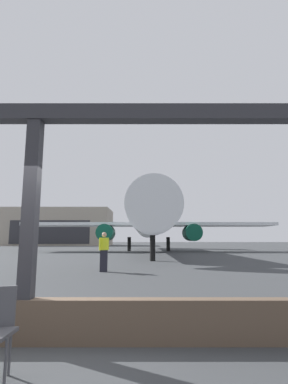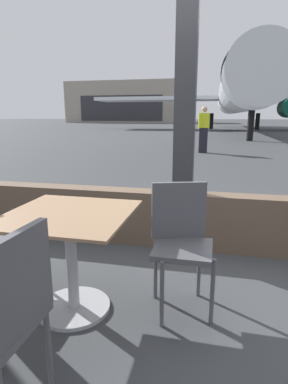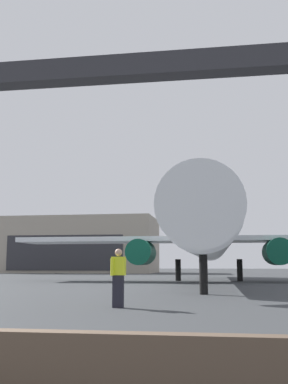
{
  "view_description": "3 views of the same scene",
  "coord_description": "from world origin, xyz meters",
  "px_view_note": "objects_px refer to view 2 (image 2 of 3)",
  "views": [
    {
      "loc": [
        1.67,
        -4.32,
        1.43
      ],
      "look_at": [
        1.73,
        12.45,
        4.13
      ],
      "focal_mm": 27.52,
      "sensor_mm": 36.0,
      "label": 1
    },
    {
      "loc": [
        0.3,
        -3.17,
        1.38
      ],
      "look_at": [
        -0.21,
        -0.9,
        0.81
      ],
      "focal_mm": 29.02,
      "sensor_mm": 36.0,
      "label": 2
    },
    {
      "loc": [
        2.74,
        -4.63,
        1.26
      ],
      "look_at": [
        0.41,
        10.74,
        3.72
      ],
      "focal_mm": 43.13,
      "sensor_mm": 36.0,
      "label": 3
    }
  ],
  "objects_px": {
    "ground_crew_worker": "(204,129)",
    "airplane": "(238,94)",
    "cafe_chair_aisle_left": "(4,310)",
    "cafe_chair_window_right": "(181,235)",
    "dining_table": "(71,253)",
    "distant_hangar": "(129,103)"
  },
  "relations": [
    {
      "from": "ground_crew_worker",
      "to": "airplane",
      "type": "bearing_deg",
      "value": 83.3
    },
    {
      "from": "cafe_chair_aisle_left",
      "to": "airplane",
      "type": "relative_size",
      "value": 0.03
    },
    {
      "from": "cafe_chair_window_right",
      "to": "cafe_chair_aisle_left",
      "type": "distance_m",
      "value": 1.25
    },
    {
      "from": "cafe_chair_aisle_left",
      "to": "airplane",
      "type": "height_order",
      "value": "airplane"
    },
    {
      "from": "cafe_chair_window_right",
      "to": "cafe_chair_aisle_left",
      "type": "relative_size",
      "value": 0.99
    },
    {
      "from": "dining_table",
      "to": "airplane",
      "type": "xyz_separation_m",
      "value": [
        2.89,
        30.68,
        3.01
      ]
    },
    {
      "from": "airplane",
      "to": "distant_hangar",
      "type": "bearing_deg",
      "value": 119.56
    },
    {
      "from": "ground_crew_worker",
      "to": "distant_hangar",
      "type": "bearing_deg",
      "value": 108.14
    },
    {
      "from": "dining_table",
      "to": "airplane",
      "type": "bearing_deg",
      "value": 84.61
    },
    {
      "from": "airplane",
      "to": "distant_hangar",
      "type": "distance_m",
      "value": 43.23
    },
    {
      "from": "cafe_chair_aisle_left",
      "to": "distant_hangar",
      "type": "bearing_deg",
      "value": 105.0
    },
    {
      "from": "airplane",
      "to": "dining_table",
      "type": "bearing_deg",
      "value": -95.39
    },
    {
      "from": "cafe_chair_window_right",
      "to": "ground_crew_worker",
      "type": "xyz_separation_m",
      "value": [
        -0.23,
        10.2,
        0.35
      ]
    },
    {
      "from": "cafe_chair_aisle_left",
      "to": "airplane",
      "type": "distance_m",
      "value": 31.76
    },
    {
      "from": "dining_table",
      "to": "airplane",
      "type": "height_order",
      "value": "airplane"
    },
    {
      "from": "cafe_chair_window_right",
      "to": "airplane",
      "type": "distance_m",
      "value": 30.65
    },
    {
      "from": "dining_table",
      "to": "ground_crew_worker",
      "type": "relative_size",
      "value": 0.48
    },
    {
      "from": "dining_table",
      "to": "ground_crew_worker",
      "type": "bearing_deg",
      "value": 87.17
    },
    {
      "from": "ground_crew_worker",
      "to": "cafe_chair_aisle_left",
      "type": "bearing_deg",
      "value": -92.2
    },
    {
      "from": "dining_table",
      "to": "cafe_chair_window_right",
      "type": "xyz_separation_m",
      "value": [
        0.74,
        0.24,
        0.1
      ]
    },
    {
      "from": "dining_table",
      "to": "cafe_chair_aisle_left",
      "type": "height_order",
      "value": "cafe_chair_aisle_left"
    },
    {
      "from": "cafe_chair_window_right",
      "to": "distant_hangar",
      "type": "distance_m",
      "value": 70.78
    }
  ]
}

